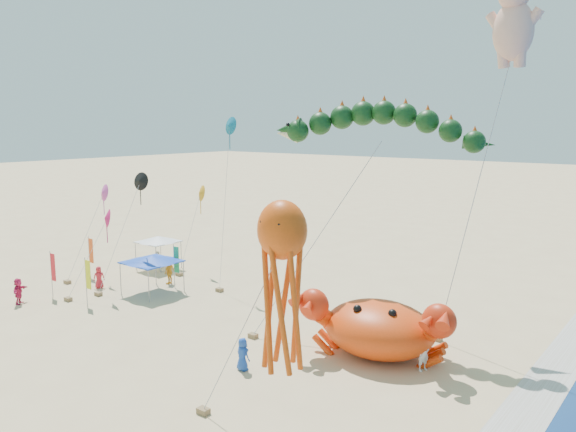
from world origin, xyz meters
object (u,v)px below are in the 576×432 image
object	(u,v)px
octopus_kite	(282,273)
canopy_white	(158,239)
cherub_kite	(513,21)
canopy_blue	(152,259)
crab_inflatable	(378,327)
dragon_kite	(379,131)

from	to	relation	value
octopus_kite	canopy_white	size ratio (longest dim) A/B	2.91
cherub_kite	canopy_blue	distance (m)	26.68
crab_inflatable	octopus_kite	size ratio (longest dim) A/B	0.87
canopy_white	cherub_kite	bearing A→B (deg)	0.94
dragon_kite	cherub_kite	xyz separation A→B (m)	(6.60, 1.12, 5.39)
octopus_kite	canopy_blue	distance (m)	21.03
dragon_kite	canopy_blue	size ratio (longest dim) A/B	3.47
crab_inflatable	cherub_kite	xyz separation A→B (m)	(4.25, 5.04, 15.15)
dragon_kite	octopus_kite	size ratio (longest dim) A/B	1.39
canopy_blue	cherub_kite	bearing A→B (deg)	13.09
dragon_kite	octopus_kite	xyz separation A→B (m)	(3.26, -12.87, -4.88)
cherub_kite	octopus_kite	world-z (taller)	cherub_kite
canopy_blue	canopy_white	bearing A→B (deg)	137.23
cherub_kite	octopus_kite	distance (m)	17.67
crab_inflatable	dragon_kite	world-z (taller)	dragon_kite
dragon_kite	crab_inflatable	bearing A→B (deg)	-59.08
crab_inflatable	dragon_kite	bearing A→B (deg)	120.92
dragon_kite	canopy_white	bearing A→B (deg)	178.09
octopus_kite	canopy_white	world-z (taller)	octopus_kite
cherub_kite	canopy_white	distance (m)	30.55
crab_inflatable	canopy_blue	size ratio (longest dim) A/B	2.17
cherub_kite	canopy_white	bearing A→B (deg)	-179.06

